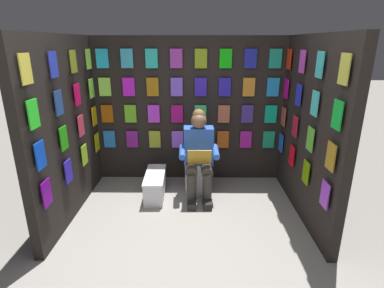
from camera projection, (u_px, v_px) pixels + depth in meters
name	position (u px, v px, depth m)	size (l,w,h in m)	color
ground_plane	(185.00, 262.00, 2.96)	(30.00, 30.00, 0.00)	gray
display_wall_back	(189.00, 111.00, 4.51)	(2.85, 0.14, 2.12)	black
display_wall_left	(310.00, 130.00, 3.53)	(0.14, 1.95, 2.12)	black
display_wall_right	(66.00, 129.00, 3.56)	(0.14, 1.95, 2.12)	black
toilet	(198.00, 167.00, 4.37)	(0.41, 0.56, 0.77)	white
person_reading	(199.00, 154.00, 4.07)	(0.53, 0.69, 1.19)	blue
comic_longbox_near	(155.00, 185.00, 4.18)	(0.28, 0.73, 0.32)	silver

